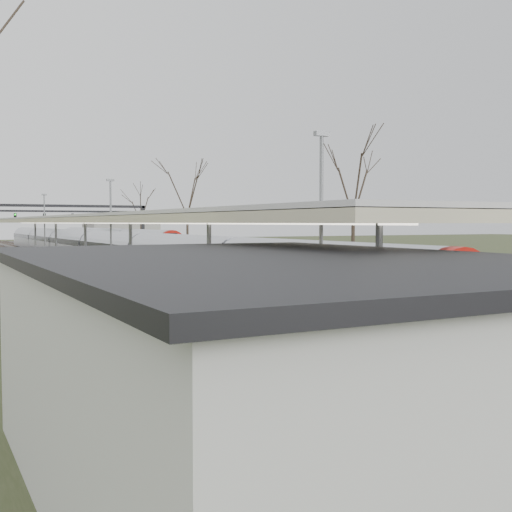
{
  "coord_description": "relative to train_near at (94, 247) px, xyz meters",
  "views": [
    {
      "loc": [
        -16.77,
        0.39,
        3.77
      ],
      "look_at": [
        -1.01,
        30.19,
        2.0
      ],
      "focal_mm": 45.0,
      "sensor_mm": 36.0,
      "label": 1
    }
  ],
  "objects": [
    {
      "name": "passenger",
      "position": [
        -5.54,
        -47.19,
        0.38
      ],
      "size": [
        0.6,
        0.73,
        1.71
      ],
      "primitive_type": "imported",
      "rotation": [
        0.0,
        0.0,
        1.22
      ],
      "color": "#2A2950",
      "rests_on": "platform"
    },
    {
      "name": "canopy",
      "position": [
        -6.55,
        -26.1,
        2.45
      ],
      "size": [
        4.1,
        50.0,
        3.11
      ],
      "color": "slate",
      "rests_on": "platform"
    },
    {
      "name": "station_building",
      "position": [
        -10.0,
        -51.09,
        0.12
      ],
      "size": [
        6.0,
        9.0,
        3.2
      ],
      "primitive_type": "cube",
      "color": "silver",
      "rests_on": "ground"
    },
    {
      "name": "track_bed",
      "position": [
        2.76,
        -4.09,
        -1.42
      ],
      "size": [
        24.0,
        160.0,
        0.22
      ],
      "color": "#474442",
      "rests_on": "ground"
    },
    {
      "name": "tree_east_far",
      "position": [
        16.5,
        -17.09,
        5.81
      ],
      "size": [
        5.0,
        5.0,
        10.3
      ],
      "color": "#2D231C",
      "rests_on": "ground"
    },
    {
      "name": "platform",
      "position": [
        -6.55,
        -21.59,
        -0.98
      ],
      "size": [
        3.5,
        69.0,
        1.0
      ],
      "primitive_type": "cube",
      "color": "#9E9B93",
      "rests_on": "ground"
    },
    {
      "name": "train_far",
      "position": [
        7.0,
        20.76,
        0.0
      ],
      "size": [
        2.62,
        45.21,
        3.05
      ],
      "color": "#B1B4BC",
      "rests_on": "ground"
    },
    {
      "name": "signal_gantry",
      "position": [
        2.79,
        25.9,
        3.43
      ],
      "size": [
        21.0,
        0.59,
        6.08
      ],
      "color": "black",
      "rests_on": "ground"
    },
    {
      "name": "train_near",
      "position": [
        0.0,
        0.0,
        0.0
      ],
      "size": [
        2.62,
        90.21,
        3.05
      ],
      "color": "#B1B4BC",
      "rests_on": "ground"
    }
  ]
}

